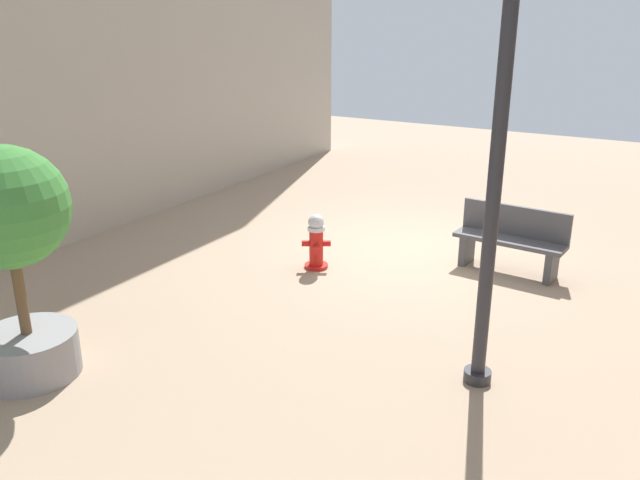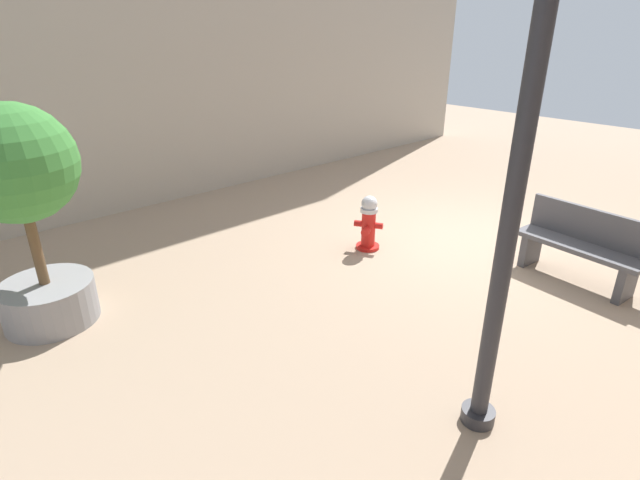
{
  "view_description": "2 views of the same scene",
  "coord_description": "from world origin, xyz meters",
  "px_view_note": "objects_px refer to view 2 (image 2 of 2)",
  "views": [
    {
      "loc": [
        -3.69,
        9.19,
        3.61
      ],
      "look_at": [
        0.28,
        2.3,
        0.82
      ],
      "focal_mm": 36.86,
      "sensor_mm": 36.0,
      "label": 1
    },
    {
      "loc": [
        -3.65,
        6.43,
        3.1
      ],
      "look_at": [
        0.74,
        2.45,
        0.5
      ],
      "focal_mm": 27.78,
      "sensor_mm": 36.0,
      "label": 2
    }
  ],
  "objects_px": {
    "fire_hydrant": "(369,223)",
    "street_lamp": "(534,76)",
    "planter_tree": "(23,196)",
    "bench_near": "(582,245)"
  },
  "relations": [
    {
      "from": "fire_hydrant",
      "to": "street_lamp",
      "type": "distance_m",
      "value": 4.29
    },
    {
      "from": "fire_hydrant",
      "to": "planter_tree",
      "type": "height_order",
      "value": "planter_tree"
    },
    {
      "from": "bench_near",
      "to": "street_lamp",
      "type": "relative_size",
      "value": 0.35
    },
    {
      "from": "fire_hydrant",
      "to": "planter_tree",
      "type": "relative_size",
      "value": 0.34
    },
    {
      "from": "planter_tree",
      "to": "street_lamp",
      "type": "bearing_deg",
      "value": -151.78
    },
    {
      "from": "planter_tree",
      "to": "bench_near",
      "type": "bearing_deg",
      "value": -123.34
    },
    {
      "from": "street_lamp",
      "to": "fire_hydrant",
      "type": "bearing_deg",
      "value": -32.13
    },
    {
      "from": "fire_hydrant",
      "to": "planter_tree",
      "type": "distance_m",
      "value": 4.36
    },
    {
      "from": "fire_hydrant",
      "to": "bench_near",
      "type": "xyz_separation_m",
      "value": [
        -2.5,
        -1.32,
        0.08
      ]
    },
    {
      "from": "bench_near",
      "to": "street_lamp",
      "type": "distance_m",
      "value": 3.99
    }
  ]
}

